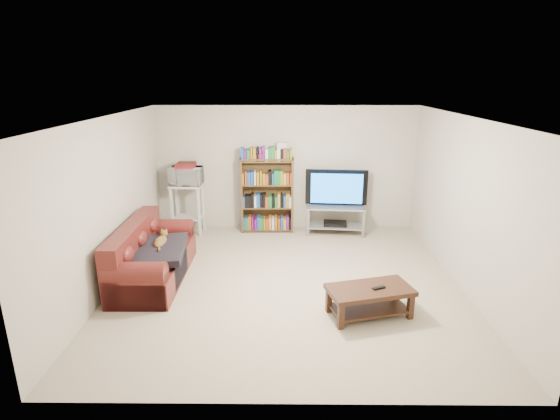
{
  "coord_description": "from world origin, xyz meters",
  "views": [
    {
      "loc": [
        -0.05,
        -5.85,
        2.93
      ],
      "look_at": [
        -0.1,
        0.4,
        1.0
      ],
      "focal_mm": 28.0,
      "sensor_mm": 36.0,
      "label": 1
    }
  ],
  "objects_px": {
    "bookshelf": "(267,194)",
    "tv_stand": "(335,215)",
    "coffee_table": "(370,296)",
    "sofa": "(149,260)"
  },
  "relations": [
    {
      "from": "bookshelf",
      "to": "tv_stand",
      "type": "bearing_deg",
      "value": -6.29
    },
    {
      "from": "tv_stand",
      "to": "coffee_table",
      "type": "bearing_deg",
      "value": -83.4
    },
    {
      "from": "coffee_table",
      "to": "tv_stand",
      "type": "height_order",
      "value": "tv_stand"
    },
    {
      "from": "sofa",
      "to": "bookshelf",
      "type": "relative_size",
      "value": 1.37
    },
    {
      "from": "coffee_table",
      "to": "bookshelf",
      "type": "relative_size",
      "value": 0.8
    },
    {
      "from": "sofa",
      "to": "tv_stand",
      "type": "xyz_separation_m",
      "value": [
        3.0,
        2.01,
        0.07
      ]
    },
    {
      "from": "sofa",
      "to": "coffee_table",
      "type": "relative_size",
      "value": 1.72
    },
    {
      "from": "sofa",
      "to": "bookshelf",
      "type": "xyz_separation_m",
      "value": [
        1.69,
        2.14,
        0.44
      ]
    },
    {
      "from": "coffee_table",
      "to": "bookshelf",
      "type": "height_order",
      "value": "bookshelf"
    },
    {
      "from": "sofa",
      "to": "tv_stand",
      "type": "distance_m",
      "value": 3.62
    }
  ]
}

